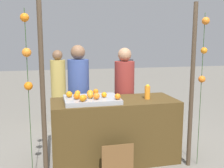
{
  "coord_description": "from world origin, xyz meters",
  "views": [
    {
      "loc": [
        -0.86,
        -3.48,
        1.69
      ],
      "look_at": [
        0.0,
        0.15,
        1.07
      ],
      "focal_mm": 42.67,
      "sensor_mm": 36.0,
      "label": 1
    }
  ],
  "objects_px": {
    "vendor_right": "(124,100)",
    "orange_0": "(104,95)",
    "vendor_left": "(79,101)",
    "orange_1": "(96,92)",
    "juice_bottle": "(147,92)",
    "chalkboard_sign": "(118,162)",
    "stall_counter": "(114,130)"
  },
  "relations": [
    {
      "from": "vendor_left",
      "to": "vendor_right",
      "type": "bearing_deg",
      "value": -1.7
    },
    {
      "from": "stall_counter",
      "to": "chalkboard_sign",
      "type": "height_order",
      "value": "stall_counter"
    },
    {
      "from": "orange_0",
      "to": "orange_1",
      "type": "height_order",
      "value": "orange_1"
    },
    {
      "from": "orange_0",
      "to": "juice_bottle",
      "type": "bearing_deg",
      "value": 2.59
    },
    {
      "from": "chalkboard_sign",
      "to": "vendor_right",
      "type": "xyz_separation_m",
      "value": [
        0.39,
        1.09,
        0.51
      ]
    },
    {
      "from": "juice_bottle",
      "to": "orange_0",
      "type": "bearing_deg",
      "value": -177.41
    },
    {
      "from": "chalkboard_sign",
      "to": "vendor_right",
      "type": "relative_size",
      "value": 0.29
    },
    {
      "from": "orange_1",
      "to": "vendor_left",
      "type": "relative_size",
      "value": 0.05
    },
    {
      "from": "orange_1",
      "to": "vendor_right",
      "type": "xyz_separation_m",
      "value": [
        0.53,
        0.38,
        -0.24
      ]
    },
    {
      "from": "chalkboard_sign",
      "to": "vendor_right",
      "type": "bearing_deg",
      "value": 70.24
    },
    {
      "from": "juice_bottle",
      "to": "stall_counter",
      "type": "bearing_deg",
      "value": 174.95
    },
    {
      "from": "stall_counter",
      "to": "vendor_left",
      "type": "xyz_separation_m",
      "value": [
        -0.43,
        0.57,
        0.32
      ]
    },
    {
      "from": "orange_0",
      "to": "juice_bottle",
      "type": "distance_m",
      "value": 0.63
    },
    {
      "from": "juice_bottle",
      "to": "vendor_right",
      "type": "height_order",
      "value": "vendor_right"
    },
    {
      "from": "chalkboard_sign",
      "to": "stall_counter",
      "type": "bearing_deg",
      "value": 80.22
    },
    {
      "from": "orange_1",
      "to": "vendor_left",
      "type": "height_order",
      "value": "vendor_left"
    },
    {
      "from": "juice_bottle",
      "to": "vendor_left",
      "type": "relative_size",
      "value": 0.13
    },
    {
      "from": "orange_1",
      "to": "juice_bottle",
      "type": "height_order",
      "value": "juice_bottle"
    },
    {
      "from": "orange_0",
      "to": "vendor_right",
      "type": "relative_size",
      "value": 0.05
    },
    {
      "from": "orange_1",
      "to": "juice_bottle",
      "type": "bearing_deg",
      "value": -16.65
    },
    {
      "from": "chalkboard_sign",
      "to": "vendor_left",
      "type": "height_order",
      "value": "vendor_left"
    },
    {
      "from": "juice_bottle",
      "to": "chalkboard_sign",
      "type": "xyz_separation_m",
      "value": [
        -0.56,
        -0.5,
        -0.75
      ]
    },
    {
      "from": "vendor_right",
      "to": "juice_bottle",
      "type": "bearing_deg",
      "value": -74.21
    },
    {
      "from": "stall_counter",
      "to": "orange_0",
      "type": "height_order",
      "value": "orange_0"
    },
    {
      "from": "stall_counter",
      "to": "chalkboard_sign",
      "type": "xyz_separation_m",
      "value": [
        -0.09,
        -0.54,
        -0.22
      ]
    },
    {
      "from": "vendor_right",
      "to": "orange_0",
      "type": "bearing_deg",
      "value": -126.56
    },
    {
      "from": "vendor_left",
      "to": "orange_1",
      "type": "bearing_deg",
      "value": -63.79
    },
    {
      "from": "vendor_right",
      "to": "stall_counter",
      "type": "bearing_deg",
      "value": -118.49
    },
    {
      "from": "chalkboard_sign",
      "to": "juice_bottle",
      "type": "bearing_deg",
      "value": 41.78
    },
    {
      "from": "chalkboard_sign",
      "to": "vendor_left",
      "type": "relative_size",
      "value": 0.29
    },
    {
      "from": "orange_1",
      "to": "chalkboard_sign",
      "type": "xyz_separation_m",
      "value": [
        0.14,
        -0.71,
        -0.75
      ]
    },
    {
      "from": "chalkboard_sign",
      "to": "vendor_left",
      "type": "xyz_separation_m",
      "value": [
        -0.34,
        1.11,
        0.54
      ]
    }
  ]
}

